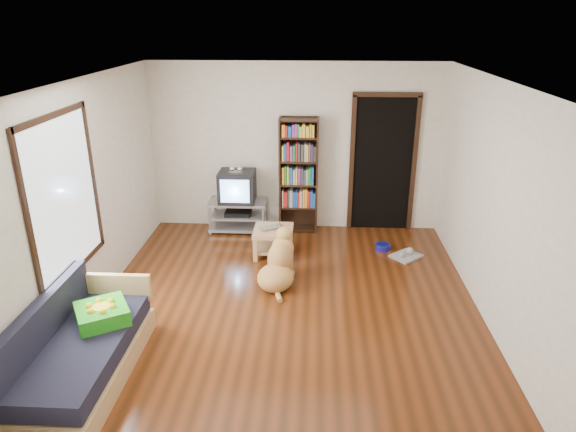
# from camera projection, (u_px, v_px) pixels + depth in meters

# --- Properties ---
(ground) EXTENTS (5.00, 5.00, 0.00)m
(ground) POSITION_uv_depth(u_px,v_px,m) (287.00, 305.00, 6.10)
(ground) COLOR #59260F
(ground) RESTS_ON ground
(ceiling) EXTENTS (5.00, 5.00, 0.00)m
(ceiling) POSITION_uv_depth(u_px,v_px,m) (287.00, 81.00, 5.15)
(ceiling) COLOR white
(ceiling) RESTS_ON ground
(wall_back) EXTENTS (4.50, 0.00, 4.50)m
(wall_back) POSITION_uv_depth(u_px,v_px,m) (296.00, 148.00, 7.95)
(wall_back) COLOR silver
(wall_back) RESTS_ON ground
(wall_front) EXTENTS (4.50, 0.00, 4.50)m
(wall_front) POSITION_uv_depth(u_px,v_px,m) (265.00, 335.00, 3.30)
(wall_front) COLOR silver
(wall_front) RESTS_ON ground
(wall_left) EXTENTS (0.00, 5.00, 5.00)m
(wall_left) POSITION_uv_depth(u_px,v_px,m) (86.00, 199.00, 5.74)
(wall_left) COLOR silver
(wall_left) RESTS_ON ground
(wall_right) EXTENTS (0.00, 5.00, 5.00)m
(wall_right) POSITION_uv_depth(u_px,v_px,m) (495.00, 207.00, 5.51)
(wall_right) COLOR silver
(wall_right) RESTS_ON ground
(green_cushion) EXTENTS (0.64, 0.64, 0.16)m
(green_cushion) POSITION_uv_depth(u_px,v_px,m) (102.00, 314.00, 5.01)
(green_cushion) COLOR green
(green_cushion) RESTS_ON sofa
(laptop) EXTENTS (0.41, 0.37, 0.03)m
(laptop) POSITION_uv_depth(u_px,v_px,m) (273.00, 229.00, 7.22)
(laptop) COLOR white
(laptop) RESTS_ON coffee_table
(dog_bowl) EXTENTS (0.22, 0.22, 0.08)m
(dog_bowl) POSITION_uv_depth(u_px,v_px,m) (383.00, 247.00, 7.55)
(dog_bowl) COLOR navy
(dog_bowl) RESTS_ON ground
(grey_rag) EXTENTS (0.51, 0.50, 0.03)m
(grey_rag) POSITION_uv_depth(u_px,v_px,m) (406.00, 256.00, 7.31)
(grey_rag) COLOR #A8A8A8
(grey_rag) RESTS_ON ground
(window) EXTENTS (0.03, 1.46, 1.70)m
(window) POSITION_uv_depth(u_px,v_px,m) (64.00, 197.00, 5.20)
(window) COLOR white
(window) RESTS_ON wall_left
(doorway) EXTENTS (1.03, 0.05, 2.19)m
(doorway) POSITION_uv_depth(u_px,v_px,m) (383.00, 161.00, 7.93)
(doorway) COLOR black
(doorway) RESTS_ON wall_back
(tv_stand) EXTENTS (0.90, 0.45, 0.50)m
(tv_stand) POSITION_uv_depth(u_px,v_px,m) (238.00, 214.00, 8.14)
(tv_stand) COLOR #99999E
(tv_stand) RESTS_ON ground
(crt_tv) EXTENTS (0.55, 0.52, 0.58)m
(crt_tv) POSITION_uv_depth(u_px,v_px,m) (237.00, 186.00, 7.98)
(crt_tv) COLOR black
(crt_tv) RESTS_ON tv_stand
(bookshelf) EXTENTS (0.60, 0.30, 1.80)m
(bookshelf) POSITION_uv_depth(u_px,v_px,m) (299.00, 169.00, 7.91)
(bookshelf) COLOR black
(bookshelf) RESTS_ON ground
(sofa) EXTENTS (0.80, 1.80, 0.80)m
(sofa) POSITION_uv_depth(u_px,v_px,m) (79.00, 353.00, 4.81)
(sofa) COLOR tan
(sofa) RESTS_ON ground
(coffee_table) EXTENTS (0.55, 0.55, 0.40)m
(coffee_table) POSITION_uv_depth(u_px,v_px,m) (273.00, 237.00, 7.30)
(coffee_table) COLOR tan
(coffee_table) RESTS_ON ground
(dog) EXTENTS (0.58, 0.90, 0.73)m
(dog) POSITION_uv_depth(u_px,v_px,m) (279.00, 264.00, 6.51)
(dog) COLOR tan
(dog) RESTS_ON ground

